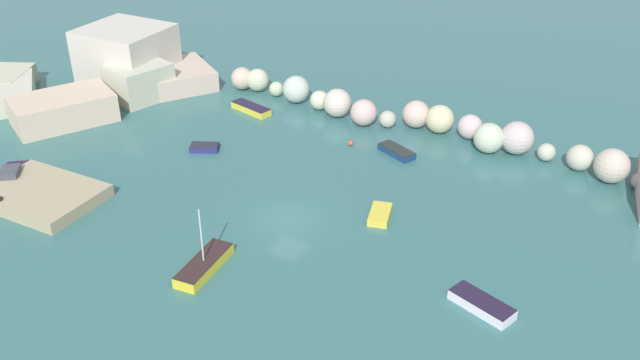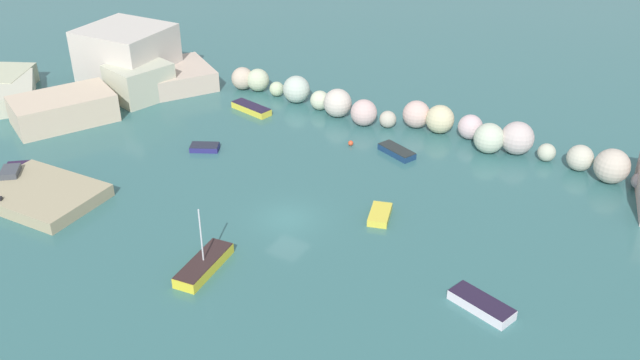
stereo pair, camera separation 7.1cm
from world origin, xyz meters
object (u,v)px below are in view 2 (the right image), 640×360
object	(u,v)px
stone_dock	(41,195)
moored_boat_2	(204,265)
moored_boat_1	(205,147)
moored_boat_3	(481,304)
moored_boat_0	(397,151)
channel_buoy	(351,143)
moored_boat_4	(11,183)
moored_boat_6	(380,215)
moored_boat_5	(251,108)

from	to	relation	value
stone_dock	moored_boat_2	world-z (taller)	moored_boat_2
moored_boat_1	moored_boat_3	distance (m)	27.85
stone_dock	moored_boat_2	xyz separation A→B (m)	(15.61, -0.46, -0.09)
moored_boat_0	moored_boat_2	world-z (taller)	moored_boat_2
channel_buoy	moored_boat_0	size ratio (longest dim) A/B	0.12
stone_dock	moored_boat_1	distance (m)	13.49
moored_boat_0	moored_boat_2	size ratio (longest dim) A/B	0.72
channel_buoy	moored_boat_4	world-z (taller)	moored_boat_4
stone_dock	moored_boat_4	world-z (taller)	moored_boat_4
stone_dock	moored_boat_0	size ratio (longest dim) A/B	2.36
moored_boat_1	moored_boat_4	distance (m)	15.12
moored_boat_1	moored_boat_2	world-z (taller)	moored_boat_2
channel_buoy	moored_boat_0	xyz separation A→B (m)	(4.04, 0.53, 0.06)
moored_boat_2	moored_boat_3	xyz separation A→B (m)	(16.24, 5.34, -0.05)
moored_boat_0	moored_boat_6	xyz separation A→B (m)	(3.19, -9.41, -0.02)
moored_boat_5	moored_boat_6	bearing A→B (deg)	162.51
moored_boat_0	moored_boat_2	bearing A→B (deg)	-78.12
moored_boat_0	channel_buoy	bearing A→B (deg)	-150.80
moored_boat_5	moored_boat_4	bearing A→B (deg)	82.64
moored_boat_0	moored_boat_2	distance (m)	20.84
moored_boat_1	moored_boat_5	size ratio (longest dim) A/B	0.61
moored_boat_1	moored_boat_3	size ratio (longest dim) A/B	0.64
moored_boat_2	moored_boat_3	bearing A→B (deg)	100.86
moored_boat_5	moored_boat_2	bearing A→B (deg)	130.40
moored_boat_1	moored_boat_6	distance (m)	17.38
channel_buoy	moored_boat_5	bearing A→B (deg)	173.03
moored_boat_4	moored_boat_5	distance (m)	22.16
moored_boat_0	moored_boat_1	size ratio (longest dim) A/B	1.34
moored_boat_0	stone_dock	bearing A→B (deg)	-111.99
channel_buoy	moored_boat_1	size ratio (longest dim) A/B	0.16
moored_boat_6	moored_boat_3	bearing A→B (deg)	41.20
moored_boat_2	moored_boat_4	size ratio (longest dim) A/B	0.80
channel_buoy	moored_boat_5	distance (m)	11.44
stone_dock	moored_boat_0	distance (m)	27.75
moored_boat_1	moored_boat_2	xyz separation A→B (m)	(10.55, -12.96, 0.14)
stone_dock	moored_boat_4	xyz separation A→B (m)	(-3.37, -0.05, 0.01)
moored_boat_3	moored_boat_4	xyz separation A→B (m)	(-35.22, -4.92, 0.14)
channel_buoy	moored_boat_2	size ratio (longest dim) A/B	0.09
moored_boat_5	moored_boat_6	xyz separation A→B (m)	(18.59, -10.27, -0.06)
stone_dock	moored_boat_2	size ratio (longest dim) A/B	1.70
moored_boat_2	moored_boat_6	world-z (taller)	moored_boat_2
moored_boat_5	moored_boat_1	bearing A→B (deg)	110.20
channel_buoy	moored_boat_6	size ratio (longest dim) A/B	0.15
moored_boat_1	moored_boat_4	size ratio (longest dim) A/B	0.43
stone_dock	moored_boat_0	bearing A→B (deg)	46.33
moored_boat_4	stone_dock	bearing A→B (deg)	-129.52
moored_boat_2	moored_boat_4	bearing A→B (deg)	-98.60
moored_boat_3	moored_boat_6	bearing A→B (deg)	-14.65
channel_buoy	moored_boat_6	bearing A→B (deg)	-50.82
channel_buoy	moored_boat_3	bearing A→B (deg)	-41.22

